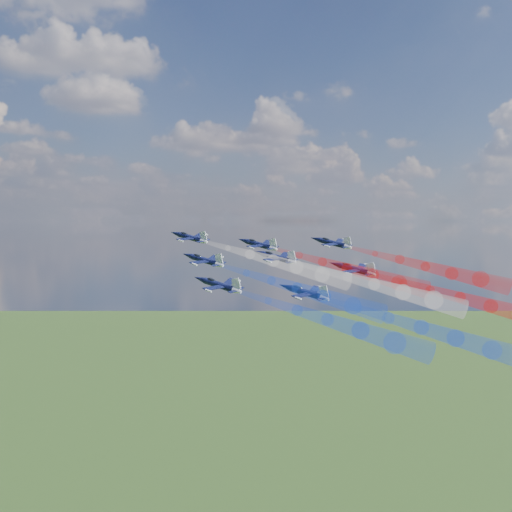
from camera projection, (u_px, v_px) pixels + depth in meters
name	position (u px, v px, depth m)	size (l,w,h in m)	color
jet_lead	(190.00, 238.00, 170.22)	(10.37, 12.97, 3.46)	black
trail_lead	(273.00, 261.00, 156.25)	(4.32, 41.10, 4.32)	white
jet_inner_left	(204.00, 260.00, 154.96)	(10.37, 12.97, 3.46)	black
trail_inner_left	(297.00, 288.00, 140.99)	(4.32, 41.10, 4.32)	blue
jet_inner_right	(259.00, 245.00, 171.29)	(10.37, 12.97, 3.46)	black
trail_inner_right	(347.00, 268.00, 157.31)	(4.32, 41.10, 4.32)	red
jet_outer_left	(219.00, 285.00, 136.41)	(10.37, 12.97, 3.46)	black
trail_outer_left	(328.00, 320.00, 122.43)	(4.32, 41.10, 4.32)	blue
jet_center_third	(276.00, 257.00, 157.66)	(10.37, 12.97, 3.46)	black
trail_center_third	(374.00, 284.00, 143.68)	(4.32, 41.10, 4.32)	white
jet_outer_right	(333.00, 243.00, 174.34)	(10.37, 12.97, 3.46)	black
trail_outer_right	(425.00, 266.00, 160.36)	(4.32, 41.10, 4.32)	red
jet_rear_left	(306.00, 293.00, 139.45)	(10.37, 12.97, 3.46)	black
trail_rear_left	(421.00, 328.00, 125.48)	(4.32, 41.10, 4.32)	blue
jet_rear_right	(354.00, 269.00, 157.17)	(10.37, 12.97, 3.46)	black
trail_rear_right	(460.00, 297.00, 143.20)	(4.32, 41.10, 4.32)	red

